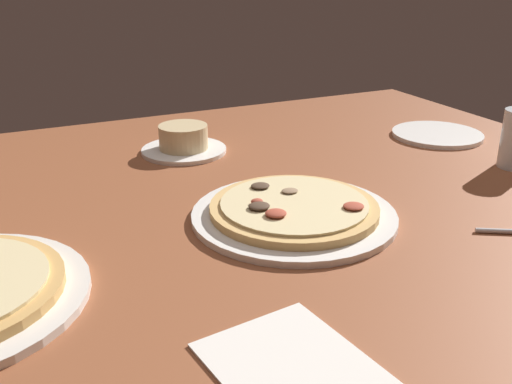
# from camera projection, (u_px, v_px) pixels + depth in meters

# --- Properties ---
(dining_table) EXTENTS (1.50, 1.10, 0.04)m
(dining_table) POSITION_uv_depth(u_px,v_px,m) (221.00, 215.00, 0.91)
(dining_table) COLOR brown
(dining_table) RESTS_ON ground
(pizza_main) EXTENTS (0.30, 0.30, 0.03)m
(pizza_main) POSITION_uv_depth(u_px,v_px,m) (294.00, 211.00, 0.85)
(pizza_main) COLOR white
(pizza_main) RESTS_ON dining_table
(ramekin_on_saucer) EXTENTS (0.16, 0.16, 0.05)m
(ramekin_on_saucer) POSITION_uv_depth(u_px,v_px,m) (184.00, 142.00, 1.13)
(ramekin_on_saucer) COLOR white
(ramekin_on_saucer) RESTS_ON dining_table
(side_plate) EXTENTS (0.19, 0.19, 0.01)m
(side_plate) POSITION_uv_depth(u_px,v_px,m) (437.00, 134.00, 1.23)
(side_plate) COLOR white
(side_plate) RESTS_ON dining_table
(paper_menu) EXTENTS (0.16, 0.21, 0.00)m
(paper_menu) POSITION_uv_depth(u_px,v_px,m) (303.00, 376.00, 0.53)
(paper_menu) COLOR white
(paper_menu) RESTS_ON dining_table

